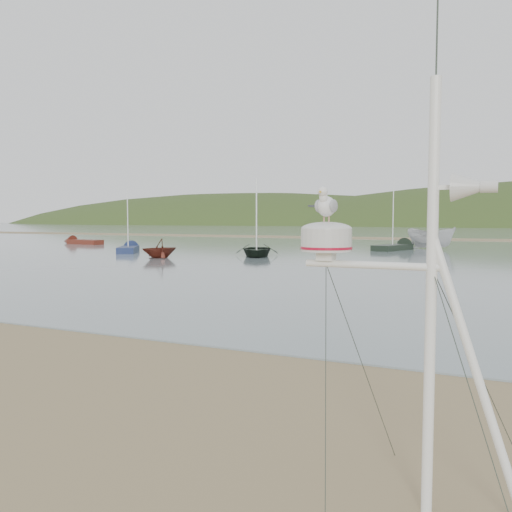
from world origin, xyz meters
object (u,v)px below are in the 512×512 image
at_px(dinghy_red_far, 77,242).
at_px(sailboat_blue_near, 130,248).
at_px(boat_dark, 256,226).
at_px(boat_red, 159,239).
at_px(mast_rig, 422,390).
at_px(boat_white, 432,220).
at_px(sailboat_dark_mid, 401,247).

bearing_deg(dinghy_red_far, sailboat_blue_near, -31.33).
bearing_deg(boat_dark, boat_red, -166.28).
xyz_separation_m(mast_rig, sailboat_blue_near, (-28.69, 31.90, -0.93)).
xyz_separation_m(boat_red, sailboat_blue_near, (-6.59, 5.03, -1.06)).
distance_m(dinghy_red_far, sailboat_blue_near, 16.67).
height_order(boat_white, sailboat_dark_mid, sailboat_dark_mid).
height_order(boat_dark, boat_white, boat_white).
height_order(mast_rig, boat_white, boat_white).
xyz_separation_m(mast_rig, boat_red, (-22.10, 26.86, 0.13)).
bearing_deg(boat_dark, sailboat_dark_mid, 35.77).
bearing_deg(dinghy_red_far, mast_rig, -43.38).
height_order(boat_dark, dinghy_red_far, boat_dark).
bearing_deg(dinghy_red_far, sailboat_dark_mid, 7.39).
relative_size(mast_rig, sailboat_blue_near, 0.91).
distance_m(boat_white, sailboat_dark_mid, 3.87).
xyz_separation_m(boat_red, dinghy_red_far, (-20.83, 13.70, -1.07)).
bearing_deg(boat_red, mast_rig, -22.72).
xyz_separation_m(mast_rig, sailboat_dark_mid, (-8.29, 45.06, -0.93)).
xyz_separation_m(boat_red, sailboat_dark_mid, (13.81, 18.20, -1.06)).
xyz_separation_m(dinghy_red_far, sailboat_dark_mid, (34.64, 4.49, 0.01)).
bearing_deg(sailboat_dark_mid, boat_white, 38.65).
bearing_deg(boat_white, dinghy_red_far, 133.06).
relative_size(boat_red, sailboat_dark_mid, 0.39).
bearing_deg(sailboat_dark_mid, dinghy_red_far, -172.61).
xyz_separation_m(mast_rig, boat_dark, (-16.43, 31.21, 1.07)).
distance_m(mast_rig, boat_white, 47.35).
bearing_deg(boat_white, boat_red, 174.43).
distance_m(mast_rig, sailboat_dark_mid, 45.83).
bearing_deg(sailboat_blue_near, dinghy_red_far, 148.67).
relative_size(boat_white, dinghy_red_far, 0.90).
bearing_deg(mast_rig, boat_red, 129.44).
distance_m(dinghy_red_far, sailboat_dark_mid, 34.93).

